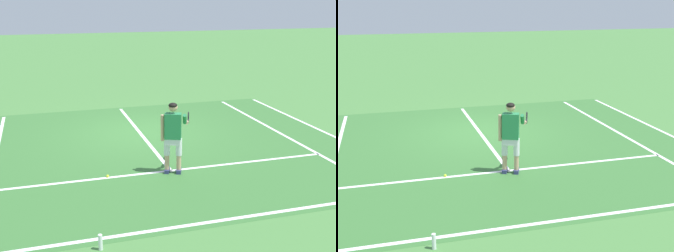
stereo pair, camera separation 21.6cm
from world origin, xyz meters
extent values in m
plane|color=#477F3D|center=(0.00, 0.00, 0.00)|extent=(80.00, 80.00, 0.00)
cube|color=#387033|center=(0.00, -1.42, 0.00)|extent=(10.98, 9.44, 0.00)
cube|color=white|center=(0.00, -5.95, 0.00)|extent=(10.98, 0.10, 0.01)
cube|color=white|center=(0.00, -3.30, 0.00)|extent=(8.23, 0.10, 0.01)
cube|color=white|center=(0.00, -0.10, 0.00)|extent=(0.10, 6.40, 0.01)
cube|color=white|center=(4.12, -1.42, 0.00)|extent=(0.10, 9.04, 0.01)
cube|color=white|center=(5.49, -1.42, 0.00)|extent=(0.10, 9.04, 0.01)
cube|color=navy|center=(-0.11, -3.36, 0.04)|extent=(0.21, 0.30, 0.09)
cube|color=navy|center=(0.15, -3.46, 0.04)|extent=(0.21, 0.30, 0.09)
cylinder|color=tan|center=(-0.12, -3.39, 0.27)|extent=(0.11, 0.11, 0.36)
cylinder|color=silver|center=(-0.12, -3.39, 0.66)|extent=(0.14, 0.14, 0.41)
cylinder|color=tan|center=(0.14, -3.50, 0.27)|extent=(0.11, 0.11, 0.36)
cylinder|color=silver|center=(0.14, -3.50, 0.66)|extent=(0.14, 0.14, 0.41)
cube|color=silver|center=(0.01, -3.44, 0.82)|extent=(0.39, 0.31, 0.20)
cube|color=#28844C|center=(0.01, -3.44, 1.16)|extent=(0.43, 0.34, 0.60)
cylinder|color=tan|center=(-0.22, -3.36, 1.11)|extent=(0.09, 0.09, 0.62)
cylinder|color=#28844C|center=(0.29, -3.46, 1.31)|extent=(0.18, 0.28, 0.29)
cylinder|color=tan|center=(0.40, -3.28, 1.17)|extent=(0.18, 0.30, 0.14)
sphere|color=tan|center=(0.01, -3.44, 1.60)|extent=(0.21, 0.21, 0.21)
ellipsoid|color=black|center=(0.00, -3.45, 1.66)|extent=(0.26, 0.26, 0.12)
cylinder|color=#232326|center=(0.50, -3.08, 1.14)|extent=(0.10, 0.20, 0.03)
cylinder|color=black|center=(0.55, -2.94, 1.14)|extent=(0.06, 0.10, 0.02)
torus|color=black|center=(0.62, -2.77, 1.14)|extent=(0.13, 0.28, 0.30)
cylinder|color=silver|center=(0.62, -2.77, 1.14)|extent=(0.10, 0.23, 0.25)
sphere|color=#CCE02D|center=(-1.52, -3.27, 0.03)|extent=(0.07, 0.07, 0.07)
cylinder|color=white|center=(-2.13, -6.29, 0.14)|extent=(0.07, 0.07, 0.28)
camera|label=1|loc=(-2.92, -12.81, 4.02)|focal=47.47mm
camera|label=2|loc=(-2.72, -12.87, 4.02)|focal=47.47mm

